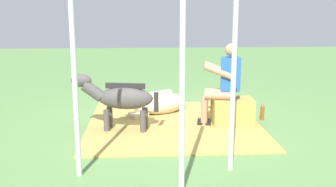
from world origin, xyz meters
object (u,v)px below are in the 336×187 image
at_px(hay_bale, 232,112).
at_px(soda_bottle, 262,112).
at_px(tent_pole_right, 74,70).
at_px(tent_pole_mid, 182,76).
at_px(pony_standing, 120,98).
at_px(tent_pole_left, 234,68).
at_px(pony_lying, 160,104).
at_px(person_seated, 223,81).

distance_m(hay_bale, soda_bottle, 0.63).
relative_size(tent_pole_right, tent_pole_mid, 1.00).
bearing_deg(pony_standing, tent_pole_right, 77.22).
relative_size(pony_standing, tent_pole_left, 0.55).
relative_size(soda_bottle, tent_pole_left, 0.12).
bearing_deg(pony_lying, tent_pole_mid, 92.08).
relative_size(tent_pole_left, tent_pole_right, 1.00).
xyz_separation_m(pony_lying, soda_bottle, (-1.71, 0.45, -0.05)).
distance_m(tent_pole_left, tent_pole_mid, 0.82).
bearing_deg(hay_bale, soda_bottle, -155.92).
xyz_separation_m(pony_lying, tent_pole_mid, (-0.11, 3.00, 1.03)).
distance_m(person_seated, soda_bottle, 0.96).
bearing_deg(tent_pole_mid, person_seated, -110.68).
xyz_separation_m(hay_bale, tent_pole_mid, (1.03, 2.30, 1.00)).
relative_size(pony_standing, pony_lying, 1.05).
relative_size(hay_bale, pony_standing, 0.48).
bearing_deg(tent_pole_right, tent_pole_left, -177.67).
xyz_separation_m(person_seated, tent_pole_left, (0.25, 1.79, 0.49)).
height_order(hay_bale, tent_pole_left, tent_pole_left).
bearing_deg(tent_pole_right, person_seated, -137.05).
bearing_deg(tent_pole_left, tent_pole_mid, 39.86).
bearing_deg(person_seated, soda_bottle, -162.12).
distance_m(person_seated, tent_pole_left, 1.88).
bearing_deg(pony_lying, tent_pole_left, 106.60).
relative_size(pony_standing, tent_pole_mid, 0.55).
xyz_separation_m(person_seated, pony_lying, (0.98, -0.68, -0.53)).
bearing_deg(person_seated, tent_pole_right, 42.95).
bearing_deg(soda_bottle, hay_bale, 24.08).
distance_m(soda_bottle, tent_pole_mid, 3.20).
height_order(soda_bottle, tent_pole_mid, tent_pole_mid).
height_order(pony_lying, tent_pole_right, tent_pole_right).
bearing_deg(tent_pole_mid, pony_lying, -87.92).
xyz_separation_m(pony_lying, tent_pole_right, (1.02, 2.55, 1.03)).
xyz_separation_m(pony_lying, tent_pole_left, (-0.74, 2.48, 1.03)).
height_order(hay_bale, pony_lying, hay_bale).
distance_m(pony_standing, tent_pole_mid, 2.34).
bearing_deg(hay_bale, pony_standing, 6.22).
bearing_deg(pony_lying, soda_bottle, 165.33).
bearing_deg(person_seated, tent_pole_left, 82.19).
relative_size(hay_bale, tent_pole_left, 0.26).
bearing_deg(pony_standing, tent_pole_left, 131.23).
height_order(hay_bale, tent_pole_mid, tent_pole_mid).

